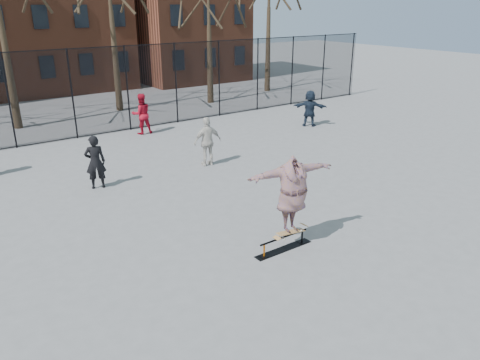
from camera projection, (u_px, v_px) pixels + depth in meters
ground at (288, 238)px, 12.33m from camera, size 100.00×100.00×0.00m
skate_rail at (284, 244)px, 11.73m from camera, size 1.69×0.26×0.37m
skateboard at (291, 232)px, 11.75m from camera, size 0.89×0.21×0.11m
skater at (292, 194)px, 11.38m from camera, size 2.47×0.96×1.95m
bystander_black at (95, 162)px, 15.38m from camera, size 0.75×0.60×1.81m
bystander_red at (141, 114)px, 21.85m from camera, size 1.01×0.83×1.90m
bystander_white at (208, 142)px, 17.56m from camera, size 1.14×0.58×1.87m
bystander_navy at (310, 108)px, 23.24m from camera, size 1.52×1.60×1.81m
fence at (102, 90)px, 21.46m from camera, size 34.03×0.07×4.00m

